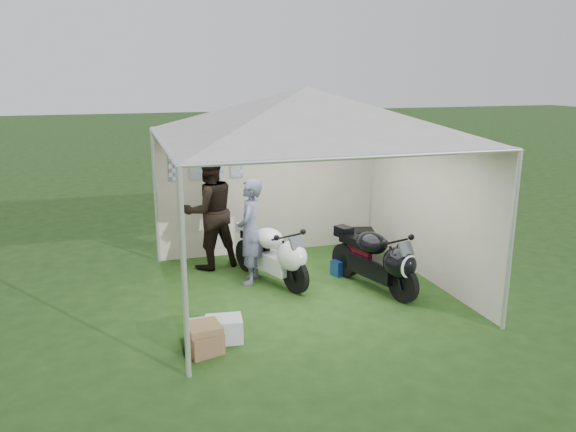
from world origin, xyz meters
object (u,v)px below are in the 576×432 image
object	(u,v)px
crate_2	(202,330)
crate_3	(205,344)
crate_1	(204,338)
crate_0	(224,329)
equipment_box	(359,243)
canopy_tent	(306,117)
person_dark_jacket	(209,211)
paddock_stand	(342,267)
person_blue_jacket	(250,232)
motorcycle_black	(378,259)
motorcycle_white	(274,253)

from	to	relation	value
crate_2	crate_3	xyz separation A→B (m)	(-0.02, -0.39, 0.01)
crate_1	crate_3	bearing A→B (deg)	-90.00
crate_0	crate_3	world-z (taller)	crate_0
crate_1	equipment_box	bearing A→B (deg)	40.21
crate_0	crate_2	bearing A→B (deg)	155.78
canopy_tent	crate_0	bearing A→B (deg)	-138.40
person_dark_jacket	equipment_box	size ratio (longest dim) A/B	3.84
paddock_stand	crate_3	xyz separation A→B (m)	(-2.54, -2.01, 0.00)
person_blue_jacket	crate_3	world-z (taller)	person_blue_jacket
paddock_stand	crate_1	size ratio (longest dim) A/B	0.88
equipment_box	paddock_stand	bearing A→B (deg)	-129.84
paddock_stand	crate_1	world-z (taller)	crate_1
motorcycle_black	person_dark_jacket	bearing A→B (deg)	124.69
crate_0	person_blue_jacket	bearing A→B (deg)	67.22
equipment_box	person_blue_jacket	bearing A→B (deg)	-163.21
crate_2	canopy_tent	bearing A→B (deg)	34.62
paddock_stand	crate_3	bearing A→B (deg)	-141.69
canopy_tent	crate_3	world-z (taller)	canopy_tent
motorcycle_black	equipment_box	distance (m)	1.60
person_blue_jacket	motorcycle_black	bearing A→B (deg)	88.17
equipment_box	crate_1	xyz separation A→B (m)	(-3.16, -2.67, -0.09)
crate_1	crate_2	xyz separation A→B (m)	(0.02, 0.31, -0.05)
motorcycle_white	equipment_box	world-z (taller)	motorcycle_white
equipment_box	crate_3	xyz separation A→B (m)	(-3.16, -2.74, -0.12)
motorcycle_white	crate_1	size ratio (longest dim) A/B	4.52
crate_0	crate_2	xyz separation A→B (m)	(-0.26, 0.11, -0.03)
person_blue_jacket	crate_3	size ratio (longest dim) A/B	4.26
equipment_box	crate_0	bearing A→B (deg)	-139.37
crate_1	person_blue_jacket	bearing A→B (deg)	62.76
motorcycle_black	paddock_stand	distance (m)	0.91
crate_0	crate_2	world-z (taller)	crate_0
motorcycle_black	crate_2	bearing A→B (deg)	-179.98
crate_2	crate_3	size ratio (longest dim) A/B	0.84
person_dark_jacket	crate_0	world-z (taller)	person_dark_jacket
motorcycle_black	crate_1	xyz separation A→B (m)	(-2.78, -1.14, -0.33)
person_dark_jacket	crate_2	size ratio (longest dim) A/B	6.03
equipment_box	person_dark_jacket	bearing A→B (deg)	174.66
motorcycle_black	crate_1	world-z (taller)	motorcycle_black
person_dark_jacket	equipment_box	xyz separation A→B (m)	(2.59, -0.24, -0.72)
paddock_stand	motorcycle_black	bearing A→B (deg)	-73.37
motorcycle_black	crate_3	xyz separation A→B (m)	(-2.78, -1.21, -0.37)
crate_1	crate_0	bearing A→B (deg)	35.53
crate_2	crate_3	distance (m)	0.39
equipment_box	crate_1	distance (m)	4.13
equipment_box	crate_0	world-z (taller)	equipment_box
canopy_tent	crate_2	world-z (taller)	canopy_tent
person_dark_jacket	crate_3	bearing A→B (deg)	64.71
canopy_tent	crate_2	size ratio (longest dim) A/B	17.54
motorcycle_black	person_blue_jacket	size ratio (longest dim) A/B	1.08
canopy_tent	person_blue_jacket	distance (m)	1.96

